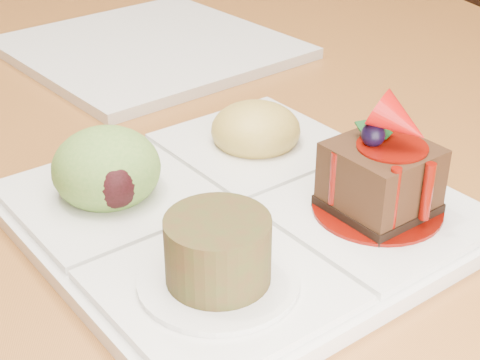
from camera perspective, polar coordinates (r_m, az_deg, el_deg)
name	(u,v)px	position (r m, az deg, el deg)	size (l,w,h in m)	color
dining_table	(76,35)	(1.15, -12.58, 10.93)	(1.00, 1.80, 0.75)	#9D6128
chair_right	(411,38)	(1.66, 13.12, 10.66)	(0.48, 0.48, 0.92)	#331D11
sampler_plate	(234,195)	(0.52, -0.49, -1.15)	(0.34, 0.34, 0.11)	silver
second_plate	(150,48)	(0.86, -7.00, 10.12)	(0.28, 0.28, 0.01)	silver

